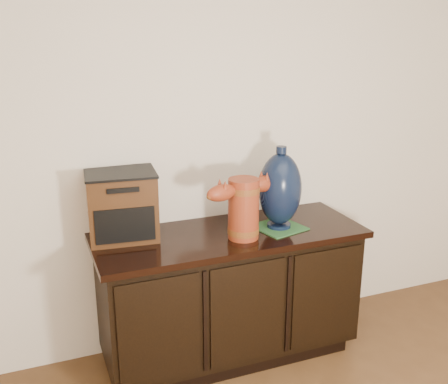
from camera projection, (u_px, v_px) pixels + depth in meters
name	position (u px, v px, depth m)	size (l,w,h in m)	color
sideboard	(229.00, 294.00, 2.93)	(1.46, 0.56, 0.75)	black
terracotta_vessel	(244.00, 205.00, 2.69)	(0.45, 0.20, 0.32)	#99391B
tv_radio	(122.00, 205.00, 2.70)	(0.38, 0.32, 0.36)	#432510
green_mat	(279.00, 227.00, 2.88)	(0.24, 0.24, 0.01)	#285A2C
lamp_base	(280.00, 189.00, 2.82)	(0.28, 0.28, 0.45)	black
spray_can	(236.00, 209.00, 2.90)	(0.06, 0.06, 0.19)	#5C0F1A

